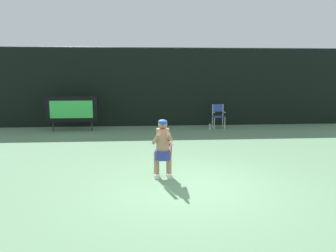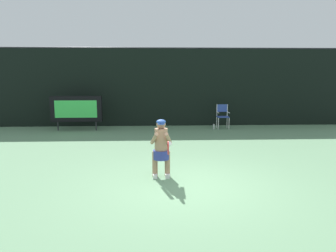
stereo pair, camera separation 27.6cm
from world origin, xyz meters
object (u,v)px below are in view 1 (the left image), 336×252
tennis_player (163,147)px  tennis_racket (171,148)px  water_bottle (210,126)px  umpire_chair (218,115)px  scoreboard (72,109)px

tennis_player → tennis_racket: 0.66m
water_bottle → tennis_racket: size_ratio=0.44×
umpire_chair → tennis_player: size_ratio=0.77×
scoreboard → tennis_player: 7.48m
umpire_chair → tennis_racket: bearing=-110.6°
water_bottle → tennis_racket: tennis_racket is taller
scoreboard → water_bottle: size_ratio=8.30×
tennis_player → tennis_racket: bearing=-77.8°
tennis_racket → tennis_player: bearing=99.6°
water_bottle → tennis_racket: bearing=-108.1°
scoreboard → tennis_racket: size_ratio=3.65×
scoreboard → tennis_racket: bearing=-63.1°
scoreboard → tennis_racket: (3.66, -7.23, -0.08)m
umpire_chair → tennis_racket: (-2.81, -7.49, 0.25)m
scoreboard → tennis_player: size_ratio=1.56×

